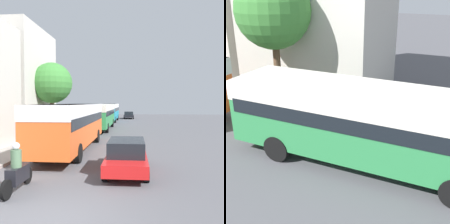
# 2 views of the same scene
# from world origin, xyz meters

# --- Properties ---
(building_far_terrace) EXTENTS (6.09, 7.79, 9.84)m
(building_far_terrace) POSITION_xyz_m (-9.24, 16.43, 4.92)
(building_far_terrace) COLOR beige
(building_far_terrace) RESTS_ON ground_plane
(bus_lead) EXTENTS (2.51, 10.70, 2.98)m
(bus_lead) POSITION_xyz_m (-1.77, 9.74, 1.94)
(bus_lead) COLOR #EA5B23
(bus_lead) RESTS_ON ground_plane
(bus_following) EXTENTS (2.60, 10.15, 2.86)m
(bus_following) POSITION_xyz_m (-1.68, 22.28, 1.87)
(bus_following) COLOR #2D8447
(bus_following) RESTS_ON ground_plane
(bus_third_in_line) EXTENTS (2.56, 9.44, 2.90)m
(bus_third_in_line) POSITION_xyz_m (-1.80, 34.81, 1.89)
(bus_third_in_line) COLOR teal
(bus_third_in_line) RESTS_ON ground_plane
(motorcycle_behind_lead) EXTENTS (0.38, 2.24, 1.73)m
(motorcycle_behind_lead) POSITION_xyz_m (-1.84, 2.20, 0.68)
(motorcycle_behind_lead) COLOR black
(motorcycle_behind_lead) RESTS_ON ground_plane
(car_crossing) EXTENTS (1.83, 4.18, 1.45)m
(car_crossing) POSITION_xyz_m (1.87, 4.91, 0.76)
(car_crossing) COLOR red
(car_crossing) RESTS_ON ground_plane
(car_far_curb) EXTENTS (1.94, 4.36, 1.36)m
(car_far_curb) POSITION_xyz_m (1.25, 42.14, 0.72)
(car_far_curb) COLOR black
(car_far_curb) RESTS_ON ground_plane
(pedestrian_near_curb) EXTENTS (0.41, 0.41, 1.71)m
(pedestrian_near_curb) POSITION_xyz_m (-4.78, 19.27, 1.02)
(pedestrian_near_curb) COLOR #232838
(pedestrian_near_curb) RESTS_ON sidewalk
(street_tree) EXTENTS (3.67, 3.67, 6.55)m
(street_tree) POSITION_xyz_m (-5.21, 16.03, 4.84)
(street_tree) COLOR brown
(street_tree) RESTS_ON sidewalk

